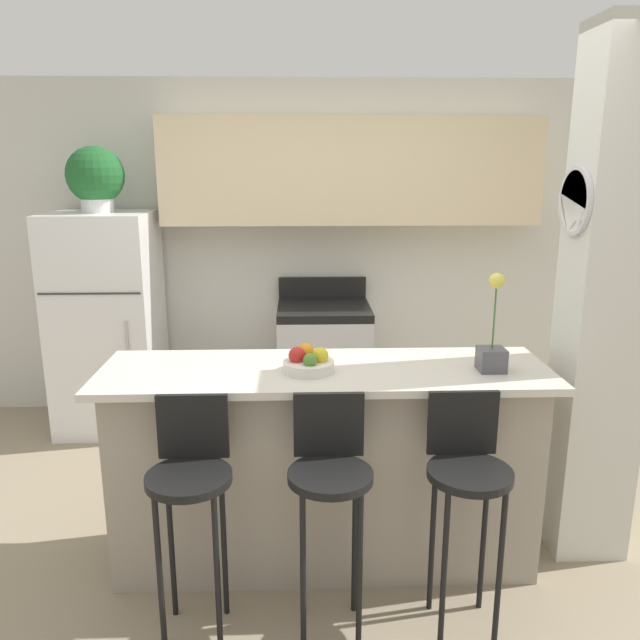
{
  "coord_description": "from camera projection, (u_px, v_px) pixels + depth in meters",
  "views": [
    {
      "loc": [
        -0.12,
        -2.78,
        1.94
      ],
      "look_at": [
        0.0,
        0.73,
        1.05
      ],
      "focal_mm": 35.0,
      "sensor_mm": 36.0,
      "label": 1
    }
  ],
  "objects": [
    {
      "name": "bar_stool_mid",
      "position": [
        330.0,
        480.0,
        2.54
      ],
      "size": [
        0.35,
        0.35,
        1.02
      ],
      "color": "black",
      "rests_on": "ground_plane"
    },
    {
      "name": "orchid_vase",
      "position": [
        492.0,
        345.0,
        2.86
      ],
      "size": [
        0.12,
        0.12,
        0.46
      ],
      "color": "#4C4C51",
      "rests_on": "counter_bar"
    },
    {
      "name": "refrigerator",
      "position": [
        108.0,
        323.0,
        4.58
      ],
      "size": [
        0.72,
        0.7,
        1.6
      ],
      "color": "white",
      "rests_on": "ground_plane"
    },
    {
      "name": "counter_bar",
      "position": [
        325.0,
        465.0,
        3.04
      ],
      "size": [
        2.11,
        0.63,
        1.0
      ],
      "color": "gray",
      "rests_on": "ground_plane"
    },
    {
      "name": "pillar_right",
      "position": [
        604.0,
        305.0,
        2.96
      ],
      "size": [
        0.38,
        0.32,
        2.55
      ],
      "color": "silver",
      "rests_on": "ground_plane"
    },
    {
      "name": "fruit_bowl",
      "position": [
        308.0,
        362.0,
        2.87
      ],
      "size": [
        0.24,
        0.24,
        0.12
      ],
      "color": "silver",
      "rests_on": "counter_bar"
    },
    {
      "name": "wall_back",
      "position": [
        330.0,
        216.0,
        4.75
      ],
      "size": [
        5.6,
        0.38,
        2.55
      ],
      "color": "silver",
      "rests_on": "ground_plane"
    },
    {
      "name": "ground_plane",
      "position": [
        325.0,
        556.0,
        3.17
      ],
      "size": [
        14.0,
        14.0,
        0.0
      ],
      "primitive_type": "plane",
      "color": "gray"
    },
    {
      "name": "bar_stool_right",
      "position": [
        467.0,
        477.0,
        2.56
      ],
      "size": [
        0.35,
        0.35,
        1.02
      ],
      "color": "black",
      "rests_on": "ground_plane"
    },
    {
      "name": "trash_bin",
      "position": [
        186.0,
        412.0,
        4.51
      ],
      "size": [
        0.28,
        0.28,
        0.38
      ],
      "color": "#59595B",
      "rests_on": "ground_plane"
    },
    {
      "name": "potted_plant_on_fridge",
      "position": [
        95.0,
        177.0,
        4.32
      ],
      "size": [
        0.4,
        0.4,
        0.45
      ],
      "color": "silver",
      "rests_on": "refrigerator"
    },
    {
      "name": "stove_range",
      "position": [
        324.0,
        363.0,
        4.74
      ],
      "size": [
        0.68,
        0.66,
        1.07
      ],
      "color": "silver",
      "rests_on": "ground_plane"
    },
    {
      "name": "bar_stool_left",
      "position": [
        191.0,
        482.0,
        2.52
      ],
      "size": [
        0.35,
        0.35,
        1.02
      ],
      "color": "black",
      "rests_on": "ground_plane"
    }
  ]
}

